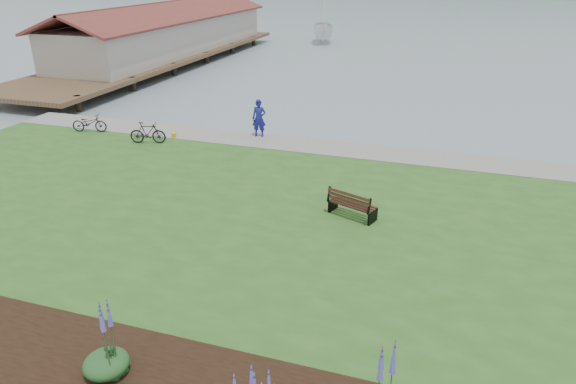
# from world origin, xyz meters

# --- Properties ---
(ground) EXTENTS (600.00, 600.00, 0.00)m
(ground) POSITION_xyz_m (0.00, 0.00, 0.00)
(ground) COLOR gray
(ground) RESTS_ON ground
(lawn) EXTENTS (34.00, 20.00, 0.40)m
(lawn) POSITION_xyz_m (0.00, -2.00, 0.20)
(lawn) COLOR #2A5A1F
(lawn) RESTS_ON ground
(shoreline_path) EXTENTS (34.00, 2.20, 0.03)m
(shoreline_path) POSITION_xyz_m (0.00, 6.90, 0.42)
(shoreline_path) COLOR gray
(shoreline_path) RESTS_ON lawn
(pier_pavilion) EXTENTS (8.00, 36.00, 5.40)m
(pier_pavilion) POSITION_xyz_m (-20.00, 27.52, 2.64)
(pier_pavilion) COLOR #4C3826
(pier_pavilion) RESTS_ON ground
(park_bench) EXTENTS (1.81, 1.23, 1.04)m
(park_bench) POSITION_xyz_m (2.94, -0.09, 0.92)
(park_bench) COLOR #321D13
(park_bench) RESTS_ON lawn
(person) EXTENTS (0.90, 0.68, 2.26)m
(person) POSITION_xyz_m (-3.37, 7.50, 1.53)
(person) COLOR navy
(person) RESTS_ON lawn
(bicycle_a) EXTENTS (1.10, 1.93, 0.95)m
(bicycle_a) POSITION_xyz_m (-12.17, 5.54, 0.88)
(bicycle_a) COLOR black
(bicycle_a) RESTS_ON lawn
(bicycle_b) EXTENTS (0.96, 1.84, 1.07)m
(bicycle_b) POSITION_xyz_m (-8.21, 4.83, 0.93)
(bicycle_b) COLOR black
(bicycle_b) RESTS_ON lawn
(sailboat) EXTENTS (12.45, 12.59, 26.93)m
(sailboat) POSITION_xyz_m (-9.48, 44.53, 0.00)
(sailboat) COLOR silver
(sailboat) RESTS_ON ground
(pannier) EXTENTS (0.21, 0.28, 0.27)m
(pannier) POSITION_xyz_m (-7.42, 5.93, 0.54)
(pannier) COLOR yellow
(pannier) RESTS_ON lawn
(echium_4) EXTENTS (0.62, 0.62, 2.16)m
(echium_4) POSITION_xyz_m (-0.41, -9.05, 1.36)
(echium_4) COLOR #153A18
(echium_4) RESTS_ON garden_bed
(shrub_0) EXTENTS (0.98, 0.98, 0.49)m
(shrub_0) POSITION_xyz_m (-0.53, -9.11, 0.69)
(shrub_0) COLOR #1E4C21
(shrub_0) RESTS_ON garden_bed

